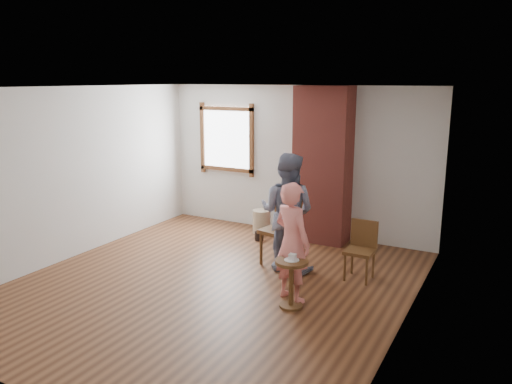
# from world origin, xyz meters

# --- Properties ---
(ground) EXTENTS (5.50, 5.50, 0.00)m
(ground) POSITION_xyz_m (0.00, 0.00, 0.00)
(ground) COLOR brown
(ground) RESTS_ON ground
(room_shell) EXTENTS (5.04, 5.52, 2.62)m
(room_shell) POSITION_xyz_m (-0.06, 0.61, 1.81)
(room_shell) COLOR silver
(room_shell) RESTS_ON ground
(brick_chimney) EXTENTS (0.90, 0.50, 2.60)m
(brick_chimney) POSITION_xyz_m (0.60, 2.50, 1.30)
(brick_chimney) COLOR #AE483D
(brick_chimney) RESTS_ON ground
(stoneware_crock) EXTENTS (0.39, 0.39, 0.41)m
(stoneware_crock) POSITION_xyz_m (-0.49, 2.40, 0.21)
(stoneware_crock) COLOR #CAB792
(stoneware_crock) RESTS_ON ground
(dark_pot) EXTENTS (0.18, 0.18, 0.15)m
(dark_pot) POSITION_xyz_m (-0.32, 1.99, 0.08)
(dark_pot) COLOR black
(dark_pot) RESTS_ON ground
(dining_chair_left) EXTENTS (0.56, 0.56, 1.02)m
(dining_chair_left) POSITION_xyz_m (0.47, 1.24, 0.57)
(dining_chair_left) COLOR brown
(dining_chair_left) RESTS_ON ground
(dining_chair_right) EXTENTS (0.38, 0.38, 0.81)m
(dining_chair_right) POSITION_xyz_m (1.69, 1.20, 0.45)
(dining_chair_right) COLOR brown
(dining_chair_right) RESTS_ON ground
(side_table) EXTENTS (0.40, 0.40, 0.60)m
(side_table) POSITION_xyz_m (1.21, -0.09, 0.40)
(side_table) COLOR brown
(side_table) RESTS_ON ground
(cake_plate) EXTENTS (0.18, 0.18, 0.01)m
(cake_plate) POSITION_xyz_m (1.21, -0.09, 0.60)
(cake_plate) COLOR white
(cake_plate) RESTS_ON side_table
(cake_slice) EXTENTS (0.08, 0.07, 0.06)m
(cake_slice) POSITION_xyz_m (1.22, -0.09, 0.64)
(cake_slice) COLOR white
(cake_slice) RESTS_ON cake_plate
(man) EXTENTS (0.85, 0.67, 1.71)m
(man) POSITION_xyz_m (0.64, 1.02, 0.85)
(man) COLOR #151C3A
(man) RESTS_ON ground
(person_pink) EXTENTS (0.64, 0.54, 1.50)m
(person_pink) POSITION_xyz_m (1.13, 0.11, 0.75)
(person_pink) COLOR #FE877F
(person_pink) RESTS_ON ground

